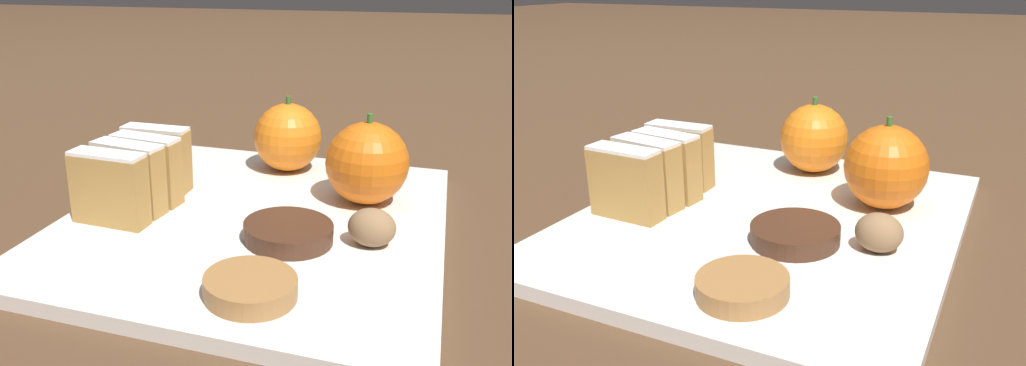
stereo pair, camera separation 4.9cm
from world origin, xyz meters
TOP-DOWN VIEW (x-y plane):
  - ground_plane at (0.00, 0.00)m, footprint 6.00×6.00m
  - serving_platter at (0.00, 0.00)m, footprint 0.32×0.36m
  - stollen_slice_front at (-0.11, -0.05)m, footprint 0.07×0.02m
  - stollen_slice_second at (-0.11, -0.03)m, footprint 0.07×0.03m
  - stollen_slice_third at (-0.11, 0.00)m, footprint 0.07×0.03m
  - stollen_slice_fourth at (-0.11, 0.03)m, footprint 0.07×0.02m
  - orange_near at (-0.01, 0.13)m, footprint 0.07×0.07m
  - orange_far at (0.09, 0.06)m, footprint 0.08×0.08m
  - walnut at (0.10, -0.03)m, footprint 0.04×0.03m
  - chocolate_cookie at (0.04, -0.04)m, footprint 0.07×0.07m
  - gingerbread_cookie at (0.04, -0.13)m, footprint 0.06×0.06m
  - evergreen_sprig at (0.07, 0.14)m, footprint 0.04×0.04m

SIDE VIEW (x-z plane):
  - ground_plane at x=0.00m, z-range 0.00..0.00m
  - serving_platter at x=0.00m, z-range 0.00..0.01m
  - gingerbread_cookie at x=0.04m, z-range 0.01..0.03m
  - chocolate_cookie at x=0.04m, z-range 0.01..0.03m
  - walnut at x=0.10m, z-range 0.01..0.04m
  - evergreen_sprig at x=0.07m, z-range 0.01..0.06m
  - stollen_slice_front at x=-0.11m, z-range 0.01..0.07m
  - stollen_slice_second at x=-0.11m, z-range 0.01..0.07m
  - stollen_slice_third at x=-0.11m, z-range 0.01..0.07m
  - stollen_slice_fourth at x=-0.11m, z-range 0.01..0.07m
  - orange_near at x=-0.01m, z-range 0.01..0.09m
  - orange_far at x=0.09m, z-range 0.01..0.09m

